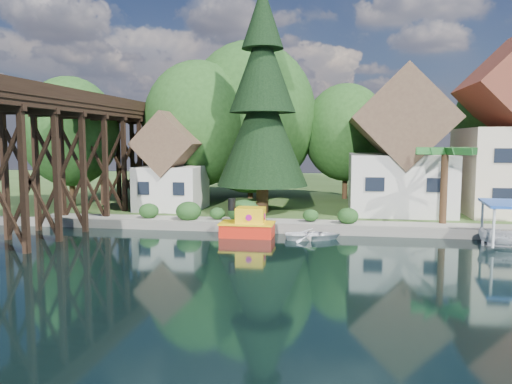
% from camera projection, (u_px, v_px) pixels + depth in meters
% --- Properties ---
extents(ground, '(140.00, 140.00, 0.00)m').
position_uv_depth(ground, '(290.00, 264.00, 24.73)').
color(ground, black).
rests_on(ground, ground).
extents(bank, '(140.00, 52.00, 0.50)m').
position_uv_depth(bank, '(317.00, 190.00, 58.08)').
color(bank, '#324D1F').
rests_on(bank, ground).
extents(seawall, '(60.00, 0.40, 0.62)m').
position_uv_depth(seawall, '(364.00, 231.00, 31.92)').
color(seawall, slate).
rests_on(seawall, ground).
extents(promenade, '(50.00, 2.60, 0.06)m').
position_uv_depth(promenade, '(394.00, 225.00, 32.85)').
color(promenade, gray).
rests_on(promenade, bank).
extents(trestle_bridge, '(4.12, 44.18, 9.30)m').
position_uv_depth(trestle_bridge, '(48.00, 152.00, 31.79)').
color(trestle_bridge, black).
rests_on(trestle_bridge, ground).
extents(house_left, '(7.64, 8.64, 11.02)m').
position_uv_depth(house_left, '(399.00, 152.00, 38.79)').
color(house_left, beige).
rests_on(house_left, bank).
extents(shed, '(5.09, 5.40, 7.85)m').
position_uv_depth(shed, '(171.00, 168.00, 40.31)').
color(shed, beige).
rests_on(shed, bank).
extents(bg_trees, '(49.90, 13.30, 10.57)m').
position_uv_depth(bg_trees, '(324.00, 127.00, 44.67)').
color(bg_trees, '#382314').
rests_on(bg_trees, bank).
extents(shrubs, '(15.76, 2.47, 1.70)m').
position_uv_depth(shrubs, '(236.00, 211.00, 34.42)').
color(shrubs, '#183E16').
rests_on(shrubs, bank).
extents(conifer, '(6.99, 6.99, 17.20)m').
position_uv_depth(conifer, '(262.00, 105.00, 37.91)').
color(conifer, '#382314').
rests_on(conifer, bank).
extents(palm_tree, '(4.29, 4.29, 5.42)m').
position_uv_depth(palm_tree, '(445.00, 153.00, 32.90)').
color(palm_tree, '#382314').
rests_on(palm_tree, bank).
extents(tugboat, '(3.43, 1.89, 2.48)m').
position_uv_depth(tugboat, '(248.00, 225.00, 31.58)').
color(tugboat, red).
rests_on(tugboat, ground).
extents(boat_white_a, '(3.89, 3.12, 0.72)m').
position_uv_depth(boat_white_a, '(313.00, 234.00, 30.74)').
color(boat_white_a, white).
rests_on(boat_white_a, ground).
extents(boat_canopy, '(3.34, 4.26, 2.58)m').
position_uv_depth(boat_canopy, '(509.00, 228.00, 28.47)').
color(boat_canopy, silver).
rests_on(boat_canopy, ground).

